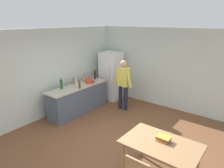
# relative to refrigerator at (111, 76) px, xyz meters

# --- Properties ---
(ground_plane) EXTENTS (14.00, 14.00, 0.00)m
(ground_plane) POSITION_rel_refrigerator_xyz_m (1.90, -2.40, -0.90)
(ground_plane) COLOR brown
(wall_back) EXTENTS (6.40, 0.12, 2.70)m
(wall_back) POSITION_rel_refrigerator_xyz_m (1.90, 0.60, 0.45)
(wall_back) COLOR silver
(wall_back) RESTS_ON ground_plane
(wall_left) EXTENTS (0.12, 5.60, 2.70)m
(wall_left) POSITION_rel_refrigerator_xyz_m (-0.70, -2.20, 0.45)
(wall_left) COLOR silver
(wall_left) RESTS_ON ground_plane
(kitchen_counter) EXTENTS (0.64, 2.20, 0.90)m
(kitchen_counter) POSITION_rel_refrigerator_xyz_m (-0.10, -1.60, -0.45)
(kitchen_counter) COLOR #4C5666
(kitchen_counter) RESTS_ON ground_plane
(refrigerator) EXTENTS (0.70, 0.67, 1.80)m
(refrigerator) POSITION_rel_refrigerator_xyz_m (0.00, 0.00, 0.00)
(refrigerator) COLOR white
(refrigerator) RESTS_ON ground_plane
(person) EXTENTS (0.70, 0.22, 1.70)m
(person) POSITION_rel_refrigerator_xyz_m (0.95, -0.55, 0.08)
(person) COLOR #1E1E2D
(person) RESTS_ON ground_plane
(dining_table) EXTENTS (1.40, 0.90, 0.75)m
(dining_table) POSITION_rel_refrigerator_xyz_m (3.30, -2.70, -0.23)
(dining_table) COLOR #9E754C
(dining_table) RESTS_ON ground_plane
(cooking_pot) EXTENTS (0.40, 0.28, 0.12)m
(cooking_pot) POSITION_rel_refrigerator_xyz_m (-0.02, -1.14, 0.06)
(cooking_pot) COLOR red
(cooking_pot) RESTS_ON kitchen_counter
(utensil_jar) EXTENTS (0.11, 0.11, 0.32)m
(utensil_jar) POSITION_rel_refrigerator_xyz_m (-0.31, -1.11, 0.08)
(utensil_jar) COLOR tan
(utensil_jar) RESTS_ON kitchen_counter
(bottle_wine_dark) EXTENTS (0.08, 0.08, 0.34)m
(bottle_wine_dark) POSITION_rel_refrigerator_xyz_m (-0.21, -0.66, 0.15)
(bottle_wine_dark) COLOR black
(bottle_wine_dark) RESTS_ON kitchen_counter
(bottle_beer_brown) EXTENTS (0.06, 0.06, 0.26)m
(bottle_beer_brown) POSITION_rel_refrigerator_xyz_m (0.14, -1.74, 0.11)
(bottle_beer_brown) COLOR #5B3314
(bottle_beer_brown) RESTS_ON kitchen_counter
(bottle_wine_green) EXTENTS (0.08, 0.08, 0.34)m
(bottle_wine_green) POSITION_rel_refrigerator_xyz_m (-0.28, -2.11, 0.15)
(bottle_wine_green) COLOR #1E5123
(bottle_wine_green) RESTS_ON kitchen_counter
(bottle_water_clear) EXTENTS (0.07, 0.07, 0.30)m
(bottle_water_clear) POSITION_rel_refrigerator_xyz_m (-0.02, -1.73, 0.13)
(bottle_water_clear) COLOR silver
(bottle_water_clear) RESTS_ON kitchen_counter
(bottle_oil_amber) EXTENTS (0.06, 0.06, 0.28)m
(bottle_oil_amber) POSITION_rel_refrigerator_xyz_m (-0.33, -1.56, 0.12)
(bottle_oil_amber) COLOR #996619
(bottle_oil_amber) RESTS_ON kitchen_counter
(book_stack) EXTENTS (0.26, 0.18, 0.09)m
(book_stack) POSITION_rel_refrigerator_xyz_m (3.29, -2.60, -0.10)
(book_stack) COLOR orange
(book_stack) RESTS_ON dining_table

